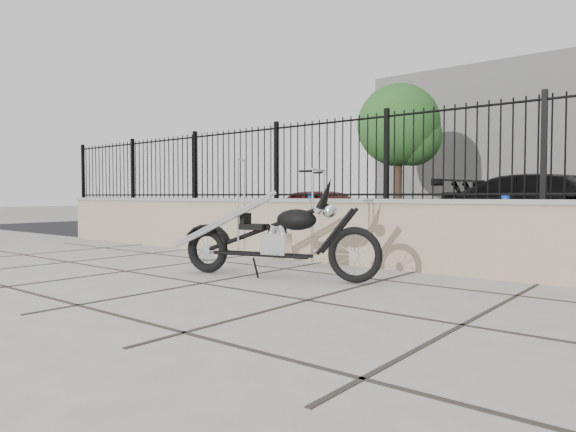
# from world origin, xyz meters

# --- Properties ---
(ground_plane) EXTENTS (90.00, 90.00, 0.00)m
(ground_plane) POSITION_xyz_m (0.00, 0.00, 0.00)
(ground_plane) COLOR #99968E
(ground_plane) RESTS_ON ground
(parking_lot) EXTENTS (30.00, 30.00, 0.00)m
(parking_lot) POSITION_xyz_m (0.00, 12.50, 0.00)
(parking_lot) COLOR black
(parking_lot) RESTS_ON ground
(retaining_wall) EXTENTS (14.00, 0.36, 0.96)m
(retaining_wall) POSITION_xyz_m (0.00, 2.50, 0.48)
(retaining_wall) COLOR gray
(retaining_wall) RESTS_ON ground_plane
(iron_fence) EXTENTS (14.00, 0.08, 1.20)m
(iron_fence) POSITION_xyz_m (0.00, 2.50, 1.56)
(iron_fence) COLOR black
(iron_fence) RESTS_ON retaining_wall
(chopper_motorcycle) EXTENTS (2.52, 1.04, 1.49)m
(chopper_motorcycle) POSITION_xyz_m (0.34, 0.84, 0.75)
(chopper_motorcycle) COLOR black
(chopper_motorcycle) RESTS_ON ground_plane
(car_red) EXTENTS (3.76, 2.06, 1.21)m
(car_red) POSITION_xyz_m (-3.05, 6.90, 0.61)
(car_red) COLOR #4E0E0B
(car_red) RESTS_ON parking_lot
(car_black) EXTENTS (5.31, 3.01, 1.45)m
(car_black) POSITION_xyz_m (2.26, 7.45, 0.73)
(car_black) COLOR black
(car_black) RESTS_ON parking_lot
(bollard_a) EXTENTS (0.16, 0.16, 1.06)m
(bollard_a) POSITION_xyz_m (-2.11, 4.96, 0.53)
(bollard_a) COLOR #0A1FA2
(bollard_a) RESTS_ON ground_plane
(bollard_b) EXTENTS (0.13, 0.13, 1.01)m
(bollard_b) POSITION_xyz_m (2.09, 4.26, 0.50)
(bollard_b) COLOR #0B46AC
(bollard_b) RESTS_ON ground_plane
(tree_left) EXTENTS (3.64, 3.64, 6.14)m
(tree_left) POSITION_xyz_m (-6.14, 16.95, 4.30)
(tree_left) COLOR #382619
(tree_left) RESTS_ON ground_plane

